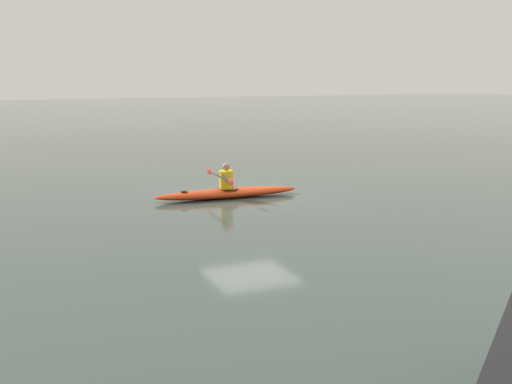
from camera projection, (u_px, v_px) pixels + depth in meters
ground_plane at (250, 195)px, 18.42m from camera, size 160.00×160.00×0.00m
kayak at (227, 193)px, 17.97m from camera, size 4.29×0.82×0.28m
kayaker at (225, 178)px, 17.87m from camera, size 0.46×2.39×0.73m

